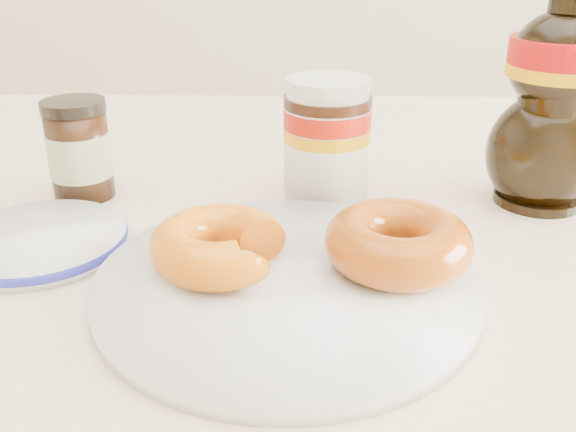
{
  "coord_description": "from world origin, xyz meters",
  "views": [
    {
      "loc": [
        -0.02,
        -0.38,
        0.98
      ],
      "look_at": [
        -0.03,
        0.05,
        0.79
      ],
      "focal_mm": 40.0,
      "sensor_mm": 36.0,
      "label": 1
    }
  ],
  "objects_px": {
    "dark_jar": "(79,151)",
    "plate": "(286,283)",
    "donut_whole": "(398,242)",
    "syrup_bottle": "(554,95)",
    "donut_bitten": "(219,245)",
    "blue_rim_saucer": "(38,240)",
    "dining_table": "(318,312)",
    "nutella_jar": "(327,135)"
  },
  "relations": [
    {
      "from": "plate",
      "to": "blue_rim_saucer",
      "type": "bearing_deg",
      "value": 162.87
    },
    {
      "from": "nutella_jar",
      "to": "blue_rim_saucer",
      "type": "distance_m",
      "value": 0.26
    },
    {
      "from": "dining_table",
      "to": "dark_jar",
      "type": "bearing_deg",
      "value": 163.54
    },
    {
      "from": "dining_table",
      "to": "syrup_bottle",
      "type": "xyz_separation_m",
      "value": [
        0.2,
        0.06,
        0.18
      ]
    },
    {
      "from": "syrup_bottle",
      "to": "dark_jar",
      "type": "height_order",
      "value": "syrup_bottle"
    },
    {
      "from": "donut_bitten",
      "to": "syrup_bottle",
      "type": "xyz_separation_m",
      "value": [
        0.27,
        0.15,
        0.07
      ]
    },
    {
      "from": "syrup_bottle",
      "to": "blue_rim_saucer",
      "type": "bearing_deg",
      "value": -166.26
    },
    {
      "from": "plate",
      "to": "dark_jar",
      "type": "bearing_deg",
      "value": 138.79
    },
    {
      "from": "blue_rim_saucer",
      "to": "donut_bitten",
      "type": "bearing_deg",
      "value": -18.08
    },
    {
      "from": "plate",
      "to": "blue_rim_saucer",
      "type": "relative_size",
      "value": 1.92
    },
    {
      "from": "donut_bitten",
      "to": "syrup_bottle",
      "type": "relative_size",
      "value": 0.48
    },
    {
      "from": "plate",
      "to": "blue_rim_saucer",
      "type": "xyz_separation_m",
      "value": [
        -0.19,
        0.06,
        0.0
      ]
    },
    {
      "from": "donut_whole",
      "to": "dark_jar",
      "type": "distance_m",
      "value": 0.31
    },
    {
      "from": "syrup_bottle",
      "to": "dark_jar",
      "type": "xyz_separation_m",
      "value": [
        -0.42,
        0.01,
        -0.06
      ]
    },
    {
      "from": "nutella_jar",
      "to": "blue_rim_saucer",
      "type": "bearing_deg",
      "value": -153.68
    },
    {
      "from": "dining_table",
      "to": "plate",
      "type": "bearing_deg",
      "value": -103.95
    },
    {
      "from": "dining_table",
      "to": "plate",
      "type": "height_order",
      "value": "plate"
    },
    {
      "from": "plate",
      "to": "nutella_jar",
      "type": "height_order",
      "value": "nutella_jar"
    },
    {
      "from": "dark_jar",
      "to": "blue_rim_saucer",
      "type": "distance_m",
      "value": 0.11
    },
    {
      "from": "donut_whole",
      "to": "nutella_jar",
      "type": "height_order",
      "value": "nutella_jar"
    },
    {
      "from": "plate",
      "to": "nutella_jar",
      "type": "distance_m",
      "value": 0.18
    },
    {
      "from": "donut_bitten",
      "to": "nutella_jar",
      "type": "distance_m",
      "value": 0.18
    },
    {
      "from": "donut_whole",
      "to": "nutella_jar",
      "type": "xyz_separation_m",
      "value": [
        -0.04,
        0.16,
        0.03
      ]
    },
    {
      "from": "dark_jar",
      "to": "donut_whole",
      "type": "bearing_deg",
      "value": -29.48
    },
    {
      "from": "plate",
      "to": "dark_jar",
      "type": "height_order",
      "value": "dark_jar"
    },
    {
      "from": "dining_table",
      "to": "nutella_jar",
      "type": "relative_size",
      "value": 12.7
    },
    {
      "from": "dark_jar",
      "to": "syrup_bottle",
      "type": "bearing_deg",
      "value": -0.81
    },
    {
      "from": "donut_bitten",
      "to": "blue_rim_saucer",
      "type": "height_order",
      "value": "donut_bitten"
    },
    {
      "from": "plate",
      "to": "donut_bitten",
      "type": "height_order",
      "value": "donut_bitten"
    },
    {
      "from": "donut_whole",
      "to": "syrup_bottle",
      "type": "xyz_separation_m",
      "value": [
        0.15,
        0.15,
        0.07
      ]
    },
    {
      "from": "dark_jar",
      "to": "plate",
      "type": "bearing_deg",
      "value": -41.21
    },
    {
      "from": "nutella_jar",
      "to": "dark_jar",
      "type": "distance_m",
      "value": 0.23
    },
    {
      "from": "donut_bitten",
      "to": "syrup_bottle",
      "type": "height_order",
      "value": "syrup_bottle"
    },
    {
      "from": "dining_table",
      "to": "donut_bitten",
      "type": "distance_m",
      "value": 0.16
    },
    {
      "from": "plate",
      "to": "donut_whole",
      "type": "bearing_deg",
      "value": 11.89
    },
    {
      "from": "donut_whole",
      "to": "blue_rim_saucer",
      "type": "xyz_separation_m",
      "value": [
        -0.27,
        0.04,
        -0.02
      ]
    },
    {
      "from": "blue_rim_saucer",
      "to": "syrup_bottle",
      "type": "bearing_deg",
      "value": 13.74
    },
    {
      "from": "dining_table",
      "to": "donut_whole",
      "type": "distance_m",
      "value": 0.15
    },
    {
      "from": "donut_bitten",
      "to": "donut_whole",
      "type": "height_order",
      "value": "donut_whole"
    },
    {
      "from": "nutella_jar",
      "to": "dark_jar",
      "type": "height_order",
      "value": "nutella_jar"
    },
    {
      "from": "syrup_bottle",
      "to": "dark_jar",
      "type": "distance_m",
      "value": 0.42
    },
    {
      "from": "syrup_bottle",
      "to": "donut_whole",
      "type": "bearing_deg",
      "value": -135.24
    }
  ]
}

